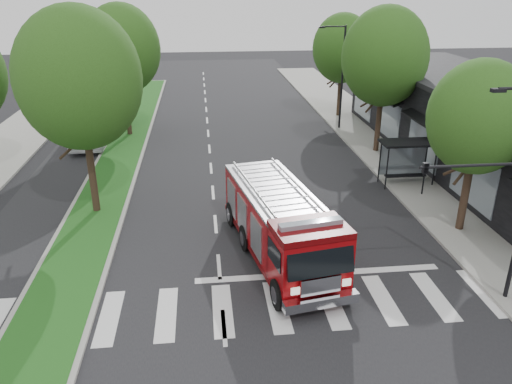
% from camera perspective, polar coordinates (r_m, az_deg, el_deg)
% --- Properties ---
extents(ground, '(140.00, 140.00, 0.00)m').
position_cam_1_polar(ground, '(21.04, -4.25, -8.51)').
color(ground, black).
rests_on(ground, ground).
extents(sidewalk_right, '(5.00, 80.00, 0.15)m').
position_cam_1_polar(sidewalk_right, '(32.68, 17.42, 2.37)').
color(sidewalk_right, gray).
rests_on(sidewalk_right, ground).
extents(median, '(3.00, 50.00, 0.15)m').
position_cam_1_polar(median, '(37.99, -14.55, 5.51)').
color(median, gray).
rests_on(median, ground).
extents(storefront_row, '(8.00, 30.00, 5.00)m').
position_cam_1_polar(storefront_row, '(34.03, 24.91, 6.37)').
color(storefront_row, black).
rests_on(storefront_row, ground).
extents(bus_shelter, '(3.20, 1.60, 2.61)m').
position_cam_1_polar(bus_shelter, '(29.95, 16.92, 4.58)').
color(bus_shelter, black).
rests_on(bus_shelter, ground).
extents(tree_right_near, '(4.40, 4.40, 8.05)m').
position_cam_1_polar(tree_right_near, '(23.90, 24.09, 7.76)').
color(tree_right_near, black).
rests_on(tree_right_near, ground).
extents(tree_right_mid, '(5.60, 5.60, 9.72)m').
position_cam_1_polar(tree_right_mid, '(34.42, 14.51, 14.74)').
color(tree_right_mid, black).
rests_on(tree_right_mid, ground).
extents(tree_right_far, '(5.00, 5.00, 8.73)m').
position_cam_1_polar(tree_right_far, '(43.94, 9.85, 15.87)').
color(tree_right_far, black).
rests_on(tree_right_far, ground).
extents(tree_median_near, '(5.80, 5.80, 10.16)m').
position_cam_1_polar(tree_median_near, '(24.95, -19.56, 12.08)').
color(tree_median_near, black).
rests_on(tree_median_near, ground).
extents(tree_median_far, '(5.60, 5.60, 9.72)m').
position_cam_1_polar(tree_median_far, '(38.64, -15.13, 15.50)').
color(tree_median_far, black).
rests_on(tree_median_far, ground).
extents(streetlight_right_near, '(4.08, 0.22, 8.00)m').
position_cam_1_polar(streetlight_right_near, '(18.71, 26.68, 0.76)').
color(streetlight_right_near, black).
rests_on(streetlight_right_near, ground).
extents(streetlight_right_far, '(2.11, 0.20, 8.00)m').
position_cam_1_polar(streetlight_right_far, '(40.01, 9.65, 13.26)').
color(streetlight_right_far, black).
rests_on(streetlight_right_far, ground).
extents(fire_engine, '(4.28, 9.51, 3.18)m').
position_cam_1_polar(fire_engine, '(21.06, 2.77, -3.70)').
color(fire_engine, '#540406').
rests_on(fire_engine, ground).
extents(city_bus, '(2.46, 9.45, 2.62)m').
position_cam_1_polar(city_bus, '(39.71, -18.01, 7.71)').
color(city_bus, silver).
rests_on(city_bus, ground).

